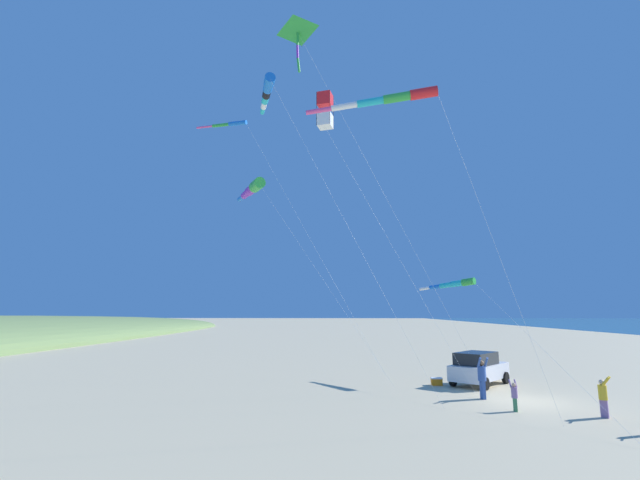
# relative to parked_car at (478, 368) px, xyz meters

# --- Properties ---
(ground_plane) EXTENTS (600.00, 600.00, 0.00)m
(ground_plane) POSITION_rel_parked_car_xyz_m (-0.80, 4.48, -0.95)
(ground_plane) COLOR #C6B58C
(parked_car) EXTENTS (4.15, 4.50, 1.85)m
(parked_car) POSITION_rel_parked_car_xyz_m (0.00, 0.00, 0.00)
(parked_car) COLOR silver
(parked_car) RESTS_ON ground_plane
(cooler_box) EXTENTS (0.62, 0.42, 0.42)m
(cooler_box) POSITION_rel_parked_car_xyz_m (2.46, 0.25, -0.74)
(cooler_box) COLOR orange
(cooler_box) RESTS_ON ground_plane
(person_adult_flyer) EXTENTS (0.50, 0.62, 1.98)m
(person_adult_flyer) POSITION_rel_parked_car_xyz_m (1.01, 4.14, 0.13)
(person_adult_flyer) COLOR #335199
(person_adult_flyer) RESTS_ON ground_plane
(person_child_grey_jacket) EXTENTS (0.30, 0.38, 1.28)m
(person_child_grey_jacket) POSITION_rel_parked_car_xyz_m (0.46, 6.74, -0.25)
(person_child_grey_jacket) COLOR #3D7F51
(person_child_grey_jacket) RESTS_ON ground_plane
(person_bystander_far) EXTENTS (0.58, 0.56, 1.61)m
(person_bystander_far) POSITION_rel_parked_car_xyz_m (-2.67, 7.63, -0.08)
(person_bystander_far) COLOR #8E6B9E
(person_bystander_far) RESTS_ON ground_plane
(kite_windsock_orange_high_right) EXTENTS (9.59, 0.89, 13.65)m
(kite_windsock_orange_high_right) POSITION_rel_parked_car_xyz_m (5.57, 8.77, 12.28)
(kite_windsock_orange_high_right) COLOR red
(kite_windsock_orange_high_right) RESTS_ON ground_plane
(kite_windsock_green_low_center) EXTENTS (9.76, 6.38, 17.54)m
(kite_windsock_green_low_center) POSITION_rel_parked_car_xyz_m (12.16, 2.72, 16.20)
(kite_windsock_green_low_center) COLOR blue
(kite_windsock_green_low_center) RESTS_ON ground_plane
(kite_delta_striped_overhead) EXTENTS (11.67, 3.32, 21.39)m
(kite_delta_striped_overhead) POSITION_rel_parked_car_xyz_m (10.27, 2.95, 19.80)
(kite_delta_striped_overhead) COLOR green
(kite_delta_striped_overhead) RESTS_ON ground_plane
(kite_windsock_small_distant) EXTENTS (15.23, 5.97, 19.79)m
(kite_windsock_small_distant) POSITION_rel_parked_car_xyz_m (17.21, -6.63, 18.52)
(kite_windsock_small_distant) COLOR blue
(kite_windsock_small_distant) RESTS_ON ground_plane
(kite_box_white_trailing) EXTENTS (8.19, 1.16, 17.06)m
(kite_box_white_trailing) POSITION_rel_parked_car_xyz_m (8.71, 2.33, 15.04)
(kite_box_white_trailing) COLOR red
(kite_box_white_trailing) RESTS_ON ground_plane
(kite_windsock_yellow_midlevel) EXTENTS (4.27, 14.89, 6.21)m
(kite_windsock_yellow_midlevel) POSITION_rel_parked_car_xyz_m (0.84, -1.28, 4.91)
(kite_windsock_yellow_midlevel) COLOR green
(kite_windsock_yellow_midlevel) RESTS_ON ground_plane
(kite_windsock_long_streamer_left) EXTENTS (12.43, 11.63, 14.31)m
(kite_windsock_long_streamer_left) POSITION_rel_parked_car_xyz_m (15.14, -6.68, 12.95)
(kite_windsock_long_streamer_left) COLOR green
(kite_windsock_long_streamer_left) RESTS_ON ground_plane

